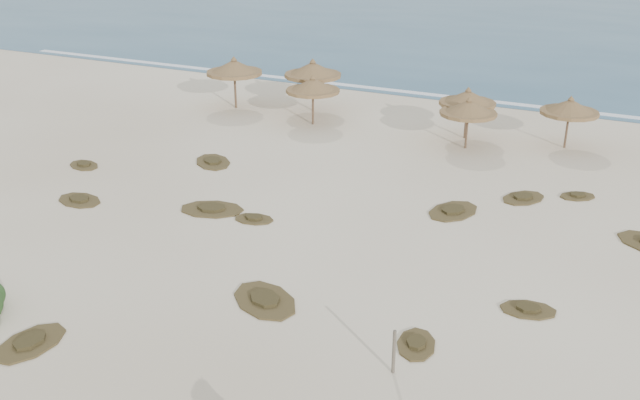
# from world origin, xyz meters

# --- Properties ---
(ground) EXTENTS (160.00, 160.00, 0.00)m
(ground) POSITION_xyz_m (0.00, 0.00, 0.00)
(ground) COLOR #F9EECD
(ground) RESTS_ON ground
(ocean) EXTENTS (200.00, 100.00, 0.01)m
(ocean) POSITION_xyz_m (0.00, 75.00, 0.00)
(ocean) COLOR #24516E
(ocean) RESTS_ON ground
(foam_line) EXTENTS (70.00, 0.60, 0.01)m
(foam_line) POSITION_xyz_m (0.00, 26.00, 0.00)
(foam_line) COLOR white
(foam_line) RESTS_ON ground
(palapa_0) EXTENTS (4.07, 4.07, 2.97)m
(palapa_0) POSITION_xyz_m (-12.40, 18.42, 2.31)
(palapa_0) COLOR brown
(palapa_0) RESTS_ON ground
(palapa_1) EXTENTS (4.10, 4.10, 2.98)m
(palapa_1) POSITION_xyz_m (-8.11, 19.76, 2.31)
(palapa_1) COLOR brown
(palapa_1) RESTS_ON ground
(palapa_2) EXTENTS (3.51, 3.51, 2.66)m
(palapa_2) POSITION_xyz_m (-6.96, 17.40, 2.07)
(palapa_2) COLOR brown
(palapa_2) RESTS_ON ground
(palapa_3) EXTENTS (3.63, 3.63, 2.62)m
(palapa_3) POSITION_xyz_m (0.99, 18.54, 2.03)
(palapa_3) COLOR brown
(palapa_3) RESTS_ON ground
(palapa_4) EXTENTS (2.79, 2.79, 2.55)m
(palapa_4) POSITION_xyz_m (1.43, 17.00, 1.98)
(palapa_4) COLOR brown
(palapa_4) RESTS_ON ground
(palapa_5) EXTENTS (3.23, 3.23, 2.58)m
(palapa_5) POSITION_xyz_m (5.75, 19.13, 2.00)
(palapa_5) COLOR brown
(palapa_5) RESTS_ON ground
(fence_post_far) EXTENTS (0.11, 0.11, 1.25)m
(fence_post_far) POSITION_xyz_m (4.35, -1.20, 0.63)
(fence_post_far) COLOR #63584A
(fence_post_far) RESTS_ON ground
(scrub_0) EXTENTS (2.23, 1.65, 0.16)m
(scrub_0) POSITION_xyz_m (-10.80, 3.95, 0.05)
(scrub_0) COLOR brown
(scrub_0) RESTS_ON ground
(scrub_1) EXTENTS (2.88, 2.27, 0.16)m
(scrub_1) POSITION_xyz_m (-5.52, 5.47, 0.05)
(scrub_1) COLOR brown
(scrub_1) RESTS_ON ground
(scrub_2) EXTENTS (1.66, 1.22, 0.16)m
(scrub_2) POSITION_xyz_m (-3.59, 5.38, 0.05)
(scrub_2) COLOR brown
(scrub_2) RESTS_ON ground
(scrub_3) EXTENTS (2.28, 2.77, 0.16)m
(scrub_3) POSITION_xyz_m (2.98, 9.30, 0.05)
(scrub_3) COLOR brown
(scrub_3) RESTS_ON ground
(scrub_4) EXTENTS (1.86, 1.45, 0.16)m
(scrub_4) POSITION_xyz_m (6.92, 3.28, 0.05)
(scrub_4) COLOR brown
(scrub_4) RESTS_ON ground
(scrub_6) EXTENTS (2.71, 2.67, 0.16)m
(scrub_6) POSITION_xyz_m (-8.46, 10.01, 0.05)
(scrub_6) COLOR brown
(scrub_6) RESTS_ON ground
(scrub_7) EXTENTS (2.14, 2.36, 0.16)m
(scrub_7) POSITION_xyz_m (5.17, 11.79, 0.05)
(scrub_7) COLOR brown
(scrub_7) RESTS_ON ground
(scrub_8) EXTENTS (1.92, 1.56, 0.16)m
(scrub_8) POSITION_xyz_m (-13.48, 7.14, 0.05)
(scrub_8) COLOR brown
(scrub_8) RESTS_ON ground
(scrub_9) EXTENTS (3.02, 2.74, 0.16)m
(scrub_9) POSITION_xyz_m (-0.31, 0.43, 0.05)
(scrub_9) COLOR brown
(scrub_9) RESTS_ON ground
(scrub_10) EXTENTS (1.75, 1.62, 0.16)m
(scrub_10) POSITION_xyz_m (7.12, 12.92, 0.05)
(scrub_10) COLOR brown
(scrub_10) RESTS_ON ground
(scrub_11) EXTENTS (1.59, 2.27, 0.16)m
(scrub_11) POSITION_xyz_m (-4.97, -4.25, 0.05)
(scrub_11) COLOR brown
(scrub_11) RESTS_ON ground
(scrub_12) EXTENTS (1.40, 1.81, 0.16)m
(scrub_12) POSITION_xyz_m (4.51, 0.19, 0.05)
(scrub_12) COLOR brown
(scrub_12) RESTS_ON ground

